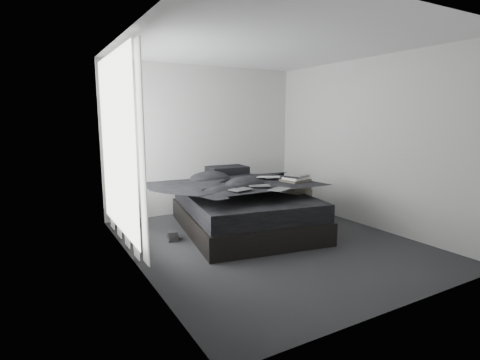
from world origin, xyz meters
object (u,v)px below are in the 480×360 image
side_stand (126,207)px  box_lower (295,216)px  laptop (269,173)px  bed (244,219)px

side_stand → box_lower: 2.61m
side_stand → box_lower: size_ratio=1.52×
laptop → box_lower: laptop is taller
side_stand → box_lower: bearing=-27.2°
bed → laptop: (0.43, -0.01, 0.69)m
side_stand → box_lower: (2.32, -1.19, -0.17)m
bed → side_stand: 1.82m
box_lower → side_stand: bearing=152.8°
side_stand → box_lower: side_stand is taller
laptop → side_stand: (-1.99, 0.93, -0.51)m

